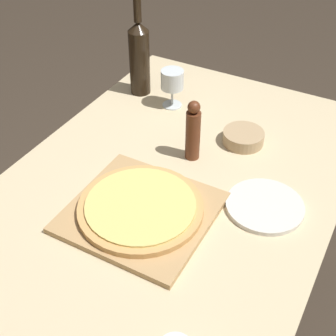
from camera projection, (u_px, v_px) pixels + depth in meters
The scene contains 9 objects.
ground_plane at pixel (172, 319), 1.89m from camera, with size 12.00×12.00×0.00m, color #382D23.
dining_table at pixel (173, 202), 1.47m from camera, with size 0.95×1.38×0.75m.
cutting_board at pixel (141, 212), 1.29m from camera, with size 0.38×0.37×0.02m.
pizza at pixel (141, 207), 1.28m from camera, with size 0.35×0.35×0.02m.
wine_bottle at pixel (139, 57), 1.72m from camera, with size 0.08×0.08×0.36m.
pepper_mill at pixel (192, 131), 1.44m from camera, with size 0.05×0.05×0.21m.
wine_glass at pixel (172, 81), 1.67m from camera, with size 0.08×0.08×0.14m.
small_bowl at pixel (243, 137), 1.54m from camera, with size 0.14×0.14×0.04m.
dinner_plate at pixel (265, 206), 1.32m from camera, with size 0.22×0.22×0.01m.
Camera 1 is at (0.50, -0.94, 1.67)m, focal length 50.00 mm.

